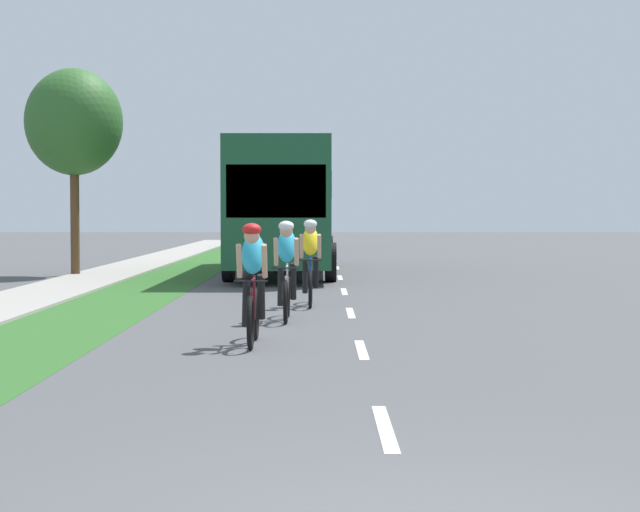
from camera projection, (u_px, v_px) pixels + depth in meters
The scene contains 10 objects.
ground_plane at pixel (341, 282), 25.27m from camera, with size 120.00×120.00×0.00m, color #4C4C4F.
grass_verge at pixel (162, 282), 25.26m from camera, with size 1.99×70.00×0.01m, color #2D6026.
sidewalk_concrete at pixel (83, 282), 25.26m from camera, with size 1.86×70.00×0.10m, color #9E998E.
lane_markings_center at pixel (338, 272), 29.26m from camera, with size 0.12×53.13×0.01m.
cyclist_lead at pixel (252, 282), 13.35m from camera, with size 0.42×1.72×1.58m.
cyclist_trailing at pixel (286, 269), 16.35m from camera, with size 0.42×1.72×1.58m.
cyclist_distant at pixel (310, 262), 18.88m from camera, with size 0.42×1.72×1.58m.
bus_dark_green at pixel (284, 202), 29.09m from camera, with size 2.78×11.60×3.48m.
suv_blue at pixel (296, 228), 47.25m from camera, with size 2.15×4.70×1.79m.
street_tree_near at pixel (73, 123), 27.57m from camera, with size 2.58×2.58×5.52m.
Camera 1 is at (-0.52, -5.22, 1.73)m, focal length 58.26 mm.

